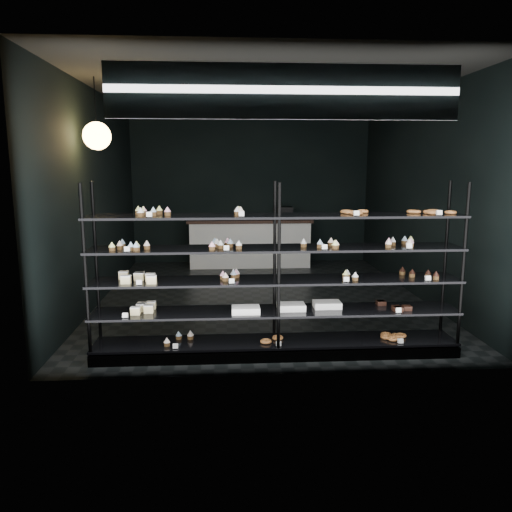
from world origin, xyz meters
name	(u,v)px	position (x,y,z in m)	size (l,w,h in m)	color
room	(261,197)	(0.00, 0.00, 1.60)	(5.01, 6.01, 3.20)	black
display_shelf	(274,300)	(-0.04, -2.45, 0.63)	(4.00, 0.50, 1.91)	black
signage	(285,92)	(0.00, -2.93, 2.75)	(3.30, 0.05, 0.50)	#0C143D
pendant_lamp	(97,136)	(-2.20, -0.99, 2.45)	(0.36, 0.36, 0.91)	black
service_counter	(250,242)	(-0.04, 2.50, 0.50)	(2.54, 0.65, 1.23)	silver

